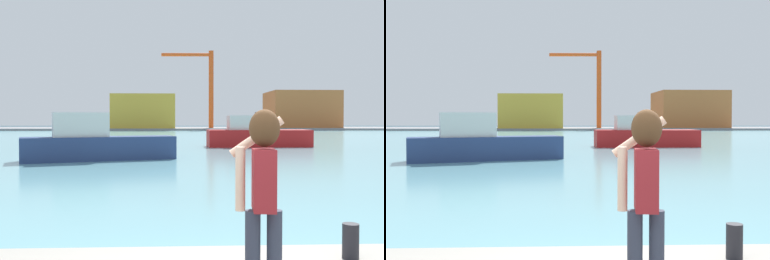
{
  "view_description": "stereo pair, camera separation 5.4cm",
  "coord_description": "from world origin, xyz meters",
  "views": [
    {
      "loc": [
        -0.62,
        -3.65,
        2.11
      ],
      "look_at": [
        -0.11,
        7.46,
        1.86
      ],
      "focal_mm": 40.97,
      "sensor_mm": 36.0,
      "label": 1
    },
    {
      "loc": [
        -0.56,
        -3.65,
        2.11
      ],
      "look_at": [
        -0.11,
        7.46,
        1.86
      ],
      "focal_mm": 40.97,
      "sensor_mm": 36.0,
      "label": 2
    }
  ],
  "objects": [
    {
      "name": "ground_plane",
      "position": [
        0.0,
        50.0,
        0.0
      ],
      "size": [
        220.0,
        220.0,
        0.0
      ],
      "primitive_type": "plane",
      "color": "#334751"
    },
    {
      "name": "harbor_water",
      "position": [
        0.0,
        52.0,
        0.01
      ],
      "size": [
        140.0,
        100.0,
        0.02
      ],
      "primitive_type": "cube",
      "color": "#6BA8B2",
      "rests_on": "ground_plane"
    },
    {
      "name": "far_shore_dock",
      "position": [
        0.0,
        92.0,
        0.21
      ],
      "size": [
        140.0,
        20.0,
        0.43
      ],
      "primitive_type": "cube",
      "color": "gray",
      "rests_on": "ground_plane"
    },
    {
      "name": "person_photographer",
      "position": [
        0.21,
        0.28,
        1.54
      ],
      "size": [
        0.53,
        0.56,
        1.74
      ],
      "rotation": [
        0.0,
        0.0,
        1.46
      ],
      "color": "#2D3342",
      "rests_on": "quay_promenade"
    },
    {
      "name": "harbor_bollard",
      "position": [
        1.49,
        1.4,
        0.68
      ],
      "size": [
        0.19,
        0.19,
        0.42
      ],
      "primitive_type": "cylinder",
      "color": "black",
      "rests_on": "quay_promenade"
    },
    {
      "name": "boat_moored",
      "position": [
        -4.59,
        19.3,
        0.89
      ],
      "size": [
        8.01,
        4.13,
        2.47
      ],
      "rotation": [
        0.0,
        0.0,
        0.31
      ],
      "color": "navy",
      "rests_on": "harbor_water"
    },
    {
      "name": "boat_moored_2",
      "position": [
        5.98,
        30.35,
        0.9
      ],
      "size": [
        8.04,
        2.59,
        2.44
      ],
      "rotation": [
        0.0,
        0.0,
        0.02
      ],
      "color": "#B21919",
      "rests_on": "harbor_water"
    },
    {
      "name": "warehouse_left",
      "position": [
        -6.41,
        86.95,
        3.88
      ],
      "size": [
        12.81,
        8.94,
        6.9
      ],
      "primitive_type": "cube",
      "color": "gold",
      "rests_on": "far_shore_dock"
    },
    {
      "name": "warehouse_right",
      "position": [
        28.02,
        92.72,
        4.4
      ],
      "size": [
        14.4,
        12.96,
        7.95
      ],
      "primitive_type": "cube",
      "color": "#B26633",
      "rests_on": "far_shore_dock"
    },
    {
      "name": "port_crane",
      "position": [
        6.23,
        86.69,
        10.12
      ],
      "size": [
        10.76,
        1.21,
        15.95
      ],
      "color": "#D84C19",
      "rests_on": "far_shore_dock"
    }
  ]
}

